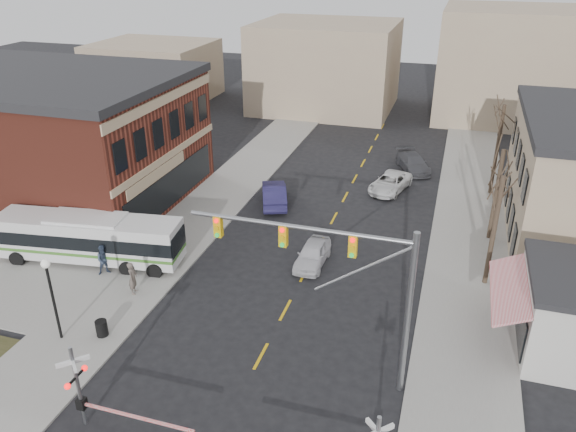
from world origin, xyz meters
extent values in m
plane|color=black|center=(0.00, 0.00, 0.00)|extent=(160.00, 160.00, 0.00)
cube|color=gray|center=(-9.50, 20.00, 0.06)|extent=(5.00, 60.00, 0.12)
cube|color=gray|center=(9.50, 20.00, 0.06)|extent=(5.00, 60.00, 0.12)
cube|color=tan|center=(-11.95, 16.00, 4.30)|extent=(0.10, 15.00, 0.50)
cube|color=tan|center=(-11.95, 16.00, 8.40)|extent=(0.10, 15.00, 0.70)
cube|color=black|center=(-11.95, 16.00, 1.80)|extent=(0.08, 13.00, 2.60)
cube|color=red|center=(11.20, 7.00, 3.00)|extent=(1.68, 6.00, 0.87)
cylinder|color=#382B21|center=(10.50, 12.00, 3.50)|extent=(0.28, 0.28, 6.75)
cylinder|color=#382B21|center=(10.80, 18.00, 3.27)|extent=(0.28, 0.28, 6.30)
cylinder|color=#382B21|center=(11.00, 26.00, 3.72)|extent=(0.28, 0.28, 7.20)
cube|color=silver|center=(-13.26, 7.46, 1.72)|extent=(11.84, 4.07, 2.55)
cube|color=black|center=(-13.26, 7.46, 1.89)|extent=(11.89, 4.11, 0.87)
cube|color=#3F7727|center=(-13.26, 7.46, 1.11)|extent=(11.89, 4.11, 0.19)
cylinder|color=black|center=(-13.26, 7.46, 0.48)|extent=(1.30, 2.62, 0.97)
cylinder|color=gray|center=(6.75, 1.76, 4.00)|extent=(0.28, 0.28, 8.00)
cylinder|color=gray|center=(1.88, 1.76, 7.50)|extent=(9.74, 0.20, 0.20)
cube|color=gold|center=(4.25, 1.76, 7.00)|extent=(0.35, 0.30, 1.00)
cube|color=gold|center=(1.25, 1.76, 7.00)|extent=(0.35, 0.30, 1.00)
cube|color=gold|center=(-1.75, 1.76, 7.00)|extent=(0.35, 0.30, 1.00)
cylinder|color=gray|center=(-5.63, -4.17, 2.00)|extent=(0.16, 0.16, 4.00)
cube|color=silver|center=(-5.63, -4.17, 3.30)|extent=(1.00, 1.00, 0.18)
cube|color=silver|center=(-5.63, -4.17, 3.30)|extent=(1.00, 1.00, 0.18)
sphere|color=#FF0C0C|center=(-5.63, -4.72, 2.50)|extent=(0.26, 0.26, 0.26)
sphere|color=#FF0C0C|center=(-5.63, -3.62, 2.50)|extent=(0.26, 0.26, 0.26)
cube|color=black|center=(-5.63, -4.17, 1.10)|extent=(0.35, 0.35, 0.50)
cube|color=#FF0C0C|center=(-3.03, -4.17, 1.10)|extent=(5.00, 0.10, 0.10)
cube|color=silver|center=(6.47, -4.19, 3.30)|extent=(1.00, 1.00, 0.18)
cube|color=silver|center=(6.47, -4.19, 3.30)|extent=(1.00, 1.00, 0.18)
cylinder|color=black|center=(-10.15, 0.25, 2.22)|extent=(0.14, 0.14, 4.20)
sphere|color=silver|center=(-10.15, 0.25, 4.47)|extent=(0.44, 0.44, 0.44)
cylinder|color=black|center=(-8.25, 1.04, 0.55)|extent=(0.60, 0.60, 0.86)
imported|color=silver|center=(0.15, 11.26, 0.71)|extent=(1.74, 4.18, 1.42)
imported|color=#201C48|center=(-5.00, 19.15, 0.84)|extent=(3.45, 5.38, 1.67)
imported|color=silver|center=(3.19, 24.35, 0.68)|extent=(3.42, 5.34, 1.37)
imported|color=#424247|center=(4.52, 29.55, 0.72)|extent=(3.90, 5.32, 1.43)
imported|color=#5D524A|center=(-8.73, 4.94, 1.11)|extent=(0.62, 0.81, 1.97)
imported|color=#303D55|center=(-11.50, 6.30, 1.07)|extent=(1.17, 1.15, 1.91)
camera|label=1|loc=(7.62, -18.30, 18.18)|focal=35.00mm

